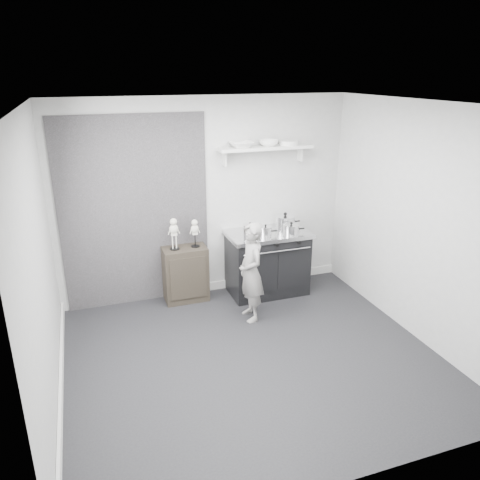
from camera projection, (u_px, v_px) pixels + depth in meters
name	position (u px, v px, depth m)	size (l,w,h in m)	color
ground	(252.00, 357.00, 5.17)	(4.00, 4.00, 0.00)	black
room_shell	(240.00, 212.00, 4.71)	(4.02, 3.62, 2.71)	#A6A6A3
wall_shelf	(265.00, 149.00, 6.22)	(1.30, 0.26, 0.24)	silver
stove	(267.00, 262.00, 6.56)	(1.12, 0.70, 0.90)	black
side_cabinet	(186.00, 274.00, 6.36)	(0.58, 0.34, 0.76)	black
child	(251.00, 272.00, 5.79)	(0.46, 0.30, 1.27)	gray
pot_front_left	(250.00, 230.00, 6.23)	(0.28, 0.19, 0.19)	silver
pot_back_right	(285.00, 222.00, 6.54)	(0.37, 0.28, 0.23)	silver
pot_front_right	(291.00, 229.00, 6.31)	(0.31, 0.22, 0.17)	silver
pot_front_center	(266.00, 231.00, 6.22)	(0.25, 0.16, 0.17)	silver
skeleton_full	(174.00, 232.00, 6.10)	(0.14, 0.09, 0.49)	beige
skeleton_torso	(195.00, 231.00, 6.20)	(0.12, 0.08, 0.44)	beige
bowl_large	(241.00, 144.00, 6.08)	(0.32, 0.32, 0.08)	white
bowl_small	(269.00, 143.00, 6.20)	(0.26, 0.26, 0.08)	white
plate_stack	(288.00, 143.00, 6.29)	(0.26, 0.26, 0.06)	silver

